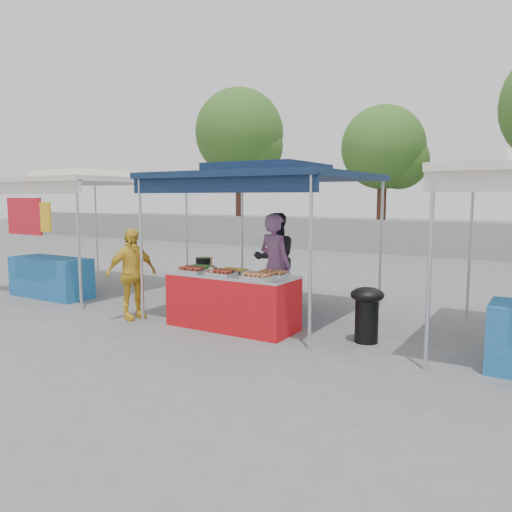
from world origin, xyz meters
The scene contains 22 objects.
ground_plane centered at (0.00, 0.00, 0.00)m, with size 80.00×80.00×0.00m, color #5F5F62.
back_wall centered at (0.00, 11.00, 0.60)m, with size 40.00×0.25×1.20m, color gray.
main_canopy centered at (0.00, 0.97, 2.37)m, with size 3.20×3.20×2.57m.
neighbor_stall_left centered at (-4.50, 0.57, 1.60)m, with size 3.20×3.20×2.57m.
tree_0 centered at (-8.45, 13.29, 4.77)m, with size 4.05×4.05×6.96m.
tree_1 centered at (-1.57, 12.85, 3.76)m, with size 3.30×3.20×5.50m.
vendor_table centered at (0.00, -0.10, 0.43)m, with size 2.00×0.80×0.85m.
food_tray_fl centered at (-0.60, -0.34, 0.88)m, with size 0.42×0.30×0.07m.
food_tray_fm centered at (-0.04, -0.34, 0.88)m, with size 0.42×0.30×0.07m.
food_tray_fr centered at (0.58, -0.34, 0.88)m, with size 0.42×0.30×0.07m.
food_tray_bl centered at (-0.65, -0.04, 0.88)m, with size 0.42×0.30×0.07m.
food_tray_bm centered at (-0.02, 0.00, 0.88)m, with size 0.42×0.30×0.07m.
food_tray_br centered at (0.67, -0.03, 0.88)m, with size 0.42×0.30×0.07m.
cooking_pot centered at (-0.81, 0.24, 0.93)m, with size 0.27×0.27×0.16m, color black.
skewer_cup centered at (-0.19, -0.38, 0.90)m, with size 0.09×0.09×0.11m, color silver.
wok_burner centered at (2.03, 0.22, 0.46)m, with size 0.47×0.47×0.78m.
crate_left centered at (-0.53, 0.53, 0.14)m, with size 0.45×0.32×0.27m, color #1542AC.
crate_right centered at (0.40, 0.57, 0.17)m, with size 0.56×0.39×0.33m, color #1542AC.
crate_stacked centered at (0.40, 0.57, 0.49)m, with size 0.52×0.36×0.31m, color #1542AC.
vendor_woman centered at (0.21, 0.86, 0.88)m, with size 0.64×0.42×1.75m, color #915C89.
helper_man centered at (-0.30, 1.81, 0.86)m, with size 0.84×0.65×1.72m, color black.
customer_person centered at (-1.75, -0.48, 0.76)m, with size 0.89×0.37×1.51m, color yellow.
Camera 1 is at (4.24, -6.36, 2.02)m, focal length 35.00 mm.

